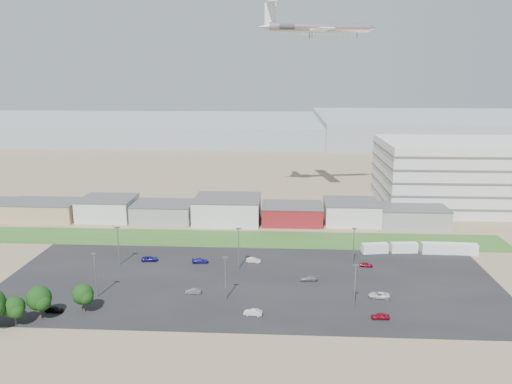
# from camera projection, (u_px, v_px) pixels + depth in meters

# --- Properties ---
(ground) EXTENTS (700.00, 700.00, 0.00)m
(ground) POSITION_uv_depth(u_px,v_px,m) (218.00, 321.00, 101.84)
(ground) COLOR #7F7150
(ground) RESTS_ON ground
(parking_lot) EXTENTS (120.00, 50.00, 0.01)m
(parking_lot) POSITION_uv_depth(u_px,v_px,m) (249.00, 282.00, 120.99)
(parking_lot) COLOR black
(parking_lot) RESTS_ON ground
(grass_strip) EXTENTS (160.00, 16.00, 0.02)m
(grass_strip) POSITION_uv_depth(u_px,v_px,m) (240.00, 239.00, 152.35)
(grass_strip) COLOR #345720
(grass_strip) RESTS_ON ground
(hills_backdrop) EXTENTS (700.00, 200.00, 9.00)m
(hills_backdrop) POSITION_uv_depth(u_px,v_px,m) (317.00, 130.00, 404.61)
(hills_backdrop) COLOR gray
(hills_backdrop) RESTS_ON ground
(building_row) EXTENTS (170.00, 20.00, 8.00)m
(building_row) POSITION_uv_depth(u_px,v_px,m) (196.00, 209.00, 170.81)
(building_row) COLOR silver
(building_row) RESTS_ON ground
(parking_garage) EXTENTS (80.00, 40.00, 25.00)m
(parking_garage) POSITION_uv_depth(u_px,v_px,m) (490.00, 174.00, 186.33)
(parking_garage) COLOR silver
(parking_garage) RESTS_ON ground
(box_trailer_a) EXTENTS (7.53, 3.44, 2.72)m
(box_trailer_a) POSITION_uv_depth(u_px,v_px,m) (375.00, 248.00, 140.21)
(box_trailer_a) COLOR silver
(box_trailer_a) RESTS_ON ground
(box_trailer_b) EXTENTS (7.54, 2.94, 2.76)m
(box_trailer_b) POSITION_uv_depth(u_px,v_px,m) (404.00, 248.00, 140.63)
(box_trailer_b) COLOR silver
(box_trailer_b) RESTS_ON ground
(box_trailer_c) EXTENTS (8.04, 2.64, 3.00)m
(box_trailer_c) POSITION_uv_depth(u_px,v_px,m) (436.00, 248.00, 139.76)
(box_trailer_c) COLOR silver
(box_trailer_c) RESTS_ON ground
(box_trailer_d) EXTENTS (8.14, 3.01, 3.00)m
(box_trailer_d) POSITION_uv_depth(u_px,v_px,m) (463.00, 249.00, 139.23)
(box_trailer_d) COLOR silver
(box_trailer_d) RESTS_ON ground
(tree_mid) EXTENTS (4.65, 4.65, 6.98)m
(tree_mid) POSITION_uv_depth(u_px,v_px,m) (14.00, 309.00, 99.21)
(tree_mid) COLOR black
(tree_mid) RESTS_ON ground
(tree_right) EXTENTS (5.37, 5.37, 8.05)m
(tree_right) POSITION_uv_depth(u_px,v_px,m) (39.00, 301.00, 101.75)
(tree_right) COLOR black
(tree_right) RESTS_ON ground
(tree_near) EXTENTS (4.71, 4.71, 7.06)m
(tree_near) POSITION_uv_depth(u_px,v_px,m) (83.00, 296.00, 104.90)
(tree_near) COLOR black
(tree_near) RESTS_ON ground
(lightpole_front_l) EXTENTS (1.23, 0.51, 10.42)m
(lightpole_front_l) POSITION_uv_depth(u_px,v_px,m) (96.00, 275.00, 111.52)
(lightpole_front_l) COLOR slate
(lightpole_front_l) RESTS_ON ground
(lightpole_front_m) EXTENTS (1.19, 0.50, 10.10)m
(lightpole_front_m) POSITION_uv_depth(u_px,v_px,m) (225.00, 279.00, 110.18)
(lightpole_front_m) COLOR slate
(lightpole_front_m) RESTS_ON ground
(lightpole_front_r) EXTENTS (1.19, 0.50, 10.15)m
(lightpole_front_r) POSITION_uv_depth(u_px,v_px,m) (355.00, 287.00, 105.59)
(lightpole_front_r) COLOR slate
(lightpole_front_r) RESTS_ON ground
(lightpole_back_l) EXTENTS (1.22, 0.51, 10.36)m
(lightpole_back_l) POSITION_uv_depth(u_px,v_px,m) (118.00, 246.00, 130.51)
(lightpole_back_l) COLOR slate
(lightpole_back_l) RESTS_ON ground
(lightpole_back_m) EXTENTS (1.29, 0.54, 10.94)m
(lightpole_back_m) POSITION_uv_depth(u_px,v_px,m) (239.00, 249.00, 127.89)
(lightpole_back_m) COLOR slate
(lightpole_back_m) RESTS_ON ground
(lightpole_back_r) EXTENTS (1.22, 0.51, 10.40)m
(lightpole_back_r) POSITION_uv_depth(u_px,v_px,m) (354.00, 247.00, 129.49)
(lightpole_back_r) COLOR slate
(lightpole_back_r) RESTS_ON ground
(airliner) EXTENTS (50.09, 38.64, 13.34)m
(airliner) POSITION_uv_depth(u_px,v_px,m) (319.00, 28.00, 180.59)
(airliner) COLOR silver
(parked_car_0) EXTENTS (4.83, 2.62, 1.29)m
(parked_car_0) POSITION_uv_depth(u_px,v_px,m) (379.00, 295.00, 112.14)
(parked_car_0) COLOR silver
(parked_car_0) RESTS_ON ground
(parked_car_2) EXTENTS (3.81, 1.60, 1.29)m
(parked_car_2) POSITION_uv_depth(u_px,v_px,m) (380.00, 316.00, 102.43)
(parked_car_2) COLOR maroon
(parked_car_2) RESTS_ON ground
(parked_car_4) EXTENTS (3.63, 1.60, 1.16)m
(parked_car_4) POSITION_uv_depth(u_px,v_px,m) (193.00, 291.00, 114.29)
(parked_car_4) COLOR #595B5E
(parked_car_4) RESTS_ON ground
(parked_car_6) EXTENTS (4.50, 2.22, 1.26)m
(parked_car_6) POSITION_uv_depth(u_px,v_px,m) (200.00, 261.00, 132.81)
(parked_car_6) COLOR navy
(parked_car_6) RESTS_ON ground
(parked_car_8) EXTENTS (3.54, 1.75, 1.16)m
(parked_car_8) POSITION_uv_depth(u_px,v_px,m) (366.00, 265.00, 130.18)
(parked_car_8) COLOR maroon
(parked_car_8) RESTS_ON ground
(parked_car_9) EXTENTS (4.60, 2.46, 1.23)m
(parked_car_9) POSITION_uv_depth(u_px,v_px,m) (150.00, 259.00, 134.22)
(parked_car_9) COLOR navy
(parked_car_9) RESTS_ON ground
(parked_car_10) EXTENTS (4.11, 1.85, 1.17)m
(parked_car_10) POSITION_uv_depth(u_px,v_px,m) (54.00, 309.00, 105.47)
(parked_car_10) COLOR black
(parked_car_10) RESTS_ON ground
(parked_car_11) EXTENTS (3.95, 1.75, 1.26)m
(parked_car_11) POSITION_uv_depth(u_px,v_px,m) (254.00, 260.00, 133.25)
(parked_car_11) COLOR silver
(parked_car_11) RESTS_ON ground
(parked_car_12) EXTENTS (4.41, 2.18, 1.23)m
(parked_car_12) POSITION_uv_depth(u_px,v_px,m) (309.00, 278.00, 121.38)
(parked_car_12) COLOR #A5A5AA
(parked_car_12) RESTS_ON ground
(parked_car_13) EXTENTS (4.01, 1.73, 1.28)m
(parked_car_13) POSITION_uv_depth(u_px,v_px,m) (253.00, 312.00, 104.06)
(parked_car_13) COLOR silver
(parked_car_13) RESTS_ON ground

